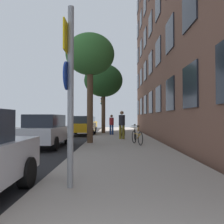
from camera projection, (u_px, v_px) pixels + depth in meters
The scene contains 16 objects.
ground_plane at pixel (68, 140), 15.58m from camera, with size 41.80×41.80×0.00m, color #332D28.
road_asphalt at pixel (36, 140), 15.59m from camera, with size 7.00×38.00×0.01m, color #232326.
sidewalk at pixel (122, 139), 15.56m from camera, with size 4.20×38.00×0.12m, color #9E9389.
building_facade at pixel (162, 15), 15.24m from camera, with size 0.56×27.00×16.11m.
sign_post at pixel (69, 85), 4.67m from camera, with size 0.16×0.60×3.56m.
traffic_light at pixel (103, 107), 25.72m from camera, with size 0.43×0.24×3.63m.
tree_near at pixel (90, 56), 13.06m from camera, with size 2.68×2.68×5.99m.
tree_far at pixel (103, 81), 21.62m from camera, with size 3.50×3.50×6.25m.
bicycle_0 at pixel (137, 137), 12.16m from camera, with size 0.53×1.66×0.97m.
bicycle_1 at pixel (135, 134), 14.89m from camera, with size 0.42×1.72×0.96m.
bicycle_2 at pixel (123, 132), 17.16m from camera, with size 0.42×1.69×0.95m.
pedestrian_0 at pixel (122, 123), 15.28m from camera, with size 0.52×0.52×1.81m.
pedestrian_1 at pixel (112, 123), 19.27m from camera, with size 0.49×0.49×1.61m.
car_1 at pixel (46, 131), 11.88m from camera, with size 1.80×4.46×1.62m.
car_2 at pixel (83, 125), 20.20m from camera, with size 1.95×4.26×1.62m.
car_3 at pixel (88, 123), 28.54m from camera, with size 1.94×4.48×1.62m.
Camera 1 is at (0.57, -0.60, 1.47)m, focal length 38.12 mm.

